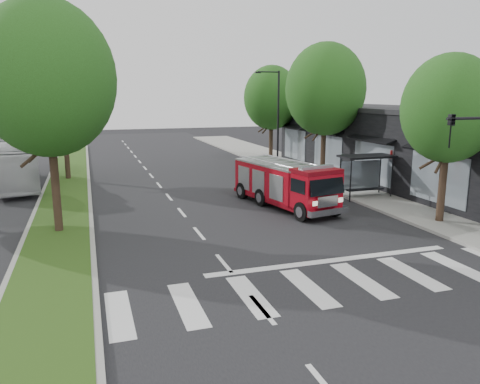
% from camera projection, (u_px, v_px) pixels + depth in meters
% --- Properties ---
extents(ground, '(140.00, 140.00, 0.00)m').
position_uv_depth(ground, '(224.00, 263.00, 17.39)').
color(ground, black).
rests_on(ground, ground).
extents(sidewalk_right, '(5.00, 80.00, 0.15)m').
position_uv_depth(sidewalk_right, '(365.00, 189.00, 30.49)').
color(sidewalk_right, gray).
rests_on(sidewalk_right, ground).
extents(median, '(3.00, 50.00, 0.15)m').
position_uv_depth(median, '(68.00, 184.00, 32.28)').
color(median, gray).
rests_on(median, ground).
extents(storefront_row, '(8.00, 30.00, 5.00)m').
position_uv_depth(storefront_row, '(425.00, 150.00, 31.37)').
color(storefront_row, black).
rests_on(storefront_row, ground).
extents(bus_shelter, '(3.20, 1.60, 2.61)m').
position_uv_depth(bus_shelter, '(365.00, 165.00, 27.97)').
color(bus_shelter, black).
rests_on(bus_shelter, ground).
extents(tree_right_near, '(4.40, 4.40, 8.05)m').
position_uv_depth(tree_right_near, '(449.00, 109.00, 21.63)').
color(tree_right_near, black).
rests_on(tree_right_near, ground).
extents(tree_right_mid, '(5.60, 5.60, 9.72)m').
position_uv_depth(tree_right_mid, '(325.00, 89.00, 32.58)').
color(tree_right_mid, black).
rests_on(tree_right_mid, ground).
extents(tree_right_far, '(5.00, 5.00, 8.73)m').
position_uv_depth(tree_right_far, '(271.00, 98.00, 42.02)').
color(tree_right_far, black).
rests_on(tree_right_far, ground).
extents(tree_median_near, '(5.80, 5.80, 10.16)m').
position_uv_depth(tree_median_near, '(47.00, 79.00, 19.74)').
color(tree_median_near, black).
rests_on(tree_median_near, ground).
extents(tree_median_far, '(5.60, 5.60, 9.72)m').
position_uv_depth(tree_median_far, '(62.00, 89.00, 32.82)').
color(tree_median_far, black).
rests_on(tree_median_far, ground).
extents(streetlight_right_far, '(2.11, 0.20, 8.00)m').
position_uv_depth(streetlight_right_far, '(276.00, 115.00, 38.22)').
color(streetlight_right_far, black).
rests_on(streetlight_right_far, ground).
extents(fire_engine, '(3.76, 8.01, 2.67)m').
position_uv_depth(fire_engine, '(285.00, 184.00, 25.89)').
color(fire_engine, '#62050D').
rests_on(fire_engine, ground).
extents(city_bus, '(4.50, 10.87, 2.95)m').
position_uv_depth(city_bus, '(10.00, 165.00, 31.43)').
color(city_bus, silver).
rests_on(city_bus, ground).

